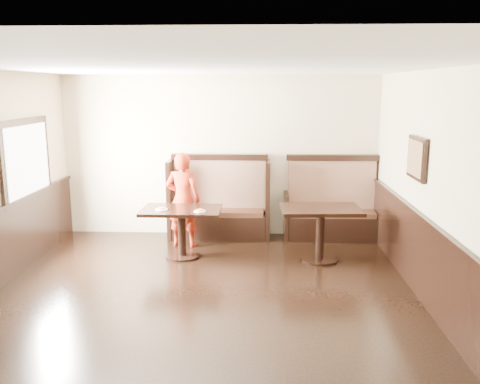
# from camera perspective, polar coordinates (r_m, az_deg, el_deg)

# --- Properties ---
(ground) EXTENTS (7.00, 7.00, 0.00)m
(ground) POSITION_cam_1_polar(r_m,az_deg,el_deg) (5.96, -4.92, -14.11)
(ground) COLOR black
(ground) RESTS_ON ground
(room_shell) EXTENTS (7.00, 7.00, 7.00)m
(room_shell) POSITION_cam_1_polar(r_m,az_deg,el_deg) (6.01, -7.53, -7.05)
(room_shell) COLOR #C6B490
(room_shell) RESTS_ON ground
(booth_main) EXTENTS (1.75, 0.72, 1.45)m
(booth_main) POSITION_cam_1_polar(r_m,az_deg,el_deg) (8.89, -2.33, -1.73)
(booth_main) COLOR black
(booth_main) RESTS_ON ground
(booth_neighbor) EXTENTS (1.65, 0.72, 1.45)m
(booth_neighbor) POSITION_cam_1_polar(r_m,az_deg,el_deg) (8.95, 10.22, -2.11)
(booth_neighbor) COLOR black
(booth_neighbor) RESTS_ON ground
(table_main) EXTENTS (1.21, 0.76, 0.77)m
(table_main) POSITION_cam_1_polar(r_m,az_deg,el_deg) (7.84, -6.58, -3.15)
(table_main) COLOR black
(table_main) RESTS_ON ground
(table_neighbor) EXTENTS (1.22, 0.84, 0.82)m
(table_neighbor) POSITION_cam_1_polar(r_m,az_deg,el_deg) (7.73, 9.01, -3.25)
(table_neighbor) COLOR black
(table_neighbor) RESTS_ON ground
(child) EXTENTS (0.62, 0.45, 1.57)m
(child) POSITION_cam_1_polar(r_m,az_deg,el_deg) (8.34, -6.42, -0.88)
(child) COLOR #A82612
(child) RESTS_ON ground
(pizza_plate_left) EXTENTS (0.19, 0.19, 0.04)m
(pizza_plate_left) POSITION_cam_1_polar(r_m,az_deg,el_deg) (7.77, -8.82, -1.90)
(pizza_plate_left) COLOR white
(pizza_plate_left) RESTS_ON table_main
(pizza_plate_right) EXTENTS (0.18, 0.18, 0.03)m
(pizza_plate_right) POSITION_cam_1_polar(r_m,az_deg,el_deg) (7.59, -4.54, -2.11)
(pizza_plate_right) COLOR white
(pizza_plate_right) RESTS_ON table_main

